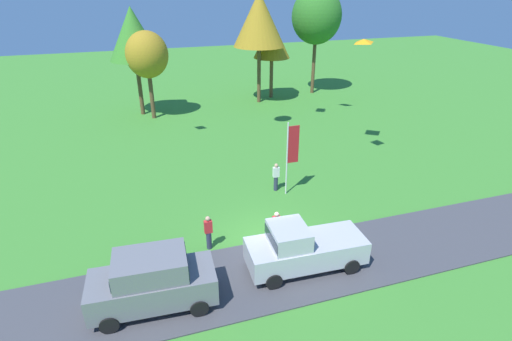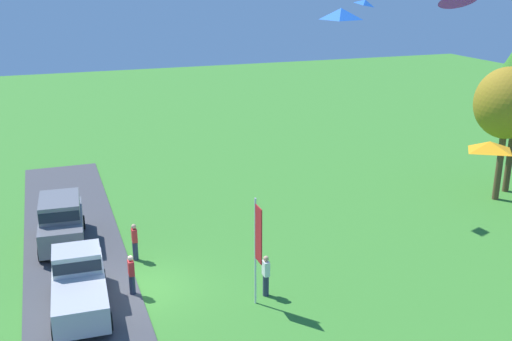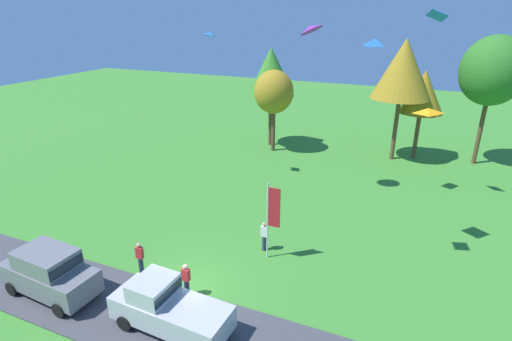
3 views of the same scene
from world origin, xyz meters
name	(u,v)px [view 1 (image 1 of 3)]	position (x,y,z in m)	size (l,w,h in m)	color
ground_plane	(267,239)	(0.00, 0.00, 0.00)	(120.00, 120.00, 0.00)	#3D842D
pavement_strip	(286,269)	(0.00, -2.35, 0.03)	(36.00, 4.40, 0.06)	#424247
car_suv_far_end	(152,279)	(-5.48, -2.79, 1.30)	(4.70, 2.27, 2.28)	slate
car_pickup_by_flagpole	(302,247)	(0.65, -2.45, 1.11)	(5.08, 2.21, 2.14)	#B7B7BC
person_watching_sky	(276,177)	(2.08, 4.47, 0.88)	(0.36, 0.24, 1.71)	#2D334C
person_beside_suv	(276,228)	(0.26, -0.45, 0.88)	(0.36, 0.24, 1.71)	#2D334C
person_on_lawn	(209,232)	(-2.79, 0.15, 0.88)	(0.36, 0.24, 1.71)	#2D334C
tree_far_left	(133,34)	(-4.42, 21.93, 7.01)	(4.37, 4.37, 9.23)	brown
tree_far_right	(147,55)	(-3.56, 20.46, 5.47)	(3.53, 3.53, 7.44)	brown
tree_lone_near	(259,19)	(6.95, 22.47, 7.81)	(4.87, 4.87, 10.27)	brown
tree_left_of_center	(272,39)	(8.71, 23.76, 5.81)	(3.63, 3.63, 7.67)	brown
tree_center_back	(317,16)	(13.58, 24.10, 7.79)	(5.01, 5.01, 10.57)	brown
flag_banner	(291,150)	(2.72, 3.89, 2.73)	(0.71, 0.08, 4.31)	silver
kite_diamond_high_left	(364,41)	(9.22, 8.15, 7.66)	(1.05, 1.10, 0.26)	orange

